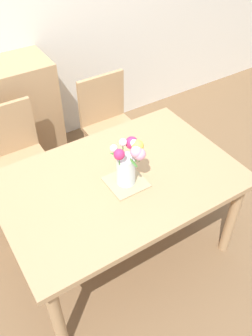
# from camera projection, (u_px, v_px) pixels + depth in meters

# --- Properties ---
(ground_plane) EXTENTS (12.00, 12.00, 0.00)m
(ground_plane) POSITION_uv_depth(u_px,v_px,m) (120.00, 248.00, 2.69)
(ground_plane) COLOR brown
(dining_table) EXTENTS (1.48, 0.98, 0.73)m
(dining_table) POSITION_uv_depth(u_px,v_px,m) (119.00, 188.00, 2.26)
(dining_table) COLOR tan
(dining_table) RESTS_ON ground_plane
(chair_left) EXTENTS (0.42, 0.42, 0.90)m
(chair_left) POSITION_uv_depth(u_px,v_px,m) (17.00, 154.00, 2.70)
(chair_left) COLOR tan
(chair_left) RESTS_ON ground_plane
(chair_right) EXTENTS (0.42, 0.42, 0.90)m
(chair_right) POSITION_uv_depth(u_px,v_px,m) (109.00, 122.00, 3.03)
(chair_right) COLOR tan
(chair_right) RESTS_ON ground_plane
(placemat) EXTENTS (0.23, 0.23, 0.01)m
(placemat) POSITION_uv_depth(u_px,v_px,m) (126.00, 182.00, 2.17)
(placemat) COLOR tan
(placemat) RESTS_ON dining_table
(flower_vase) EXTENTS (0.19, 0.21, 0.31)m
(flower_vase) POSITION_uv_depth(u_px,v_px,m) (129.00, 161.00, 2.06)
(flower_vase) COLOR silver
(flower_vase) RESTS_ON placemat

